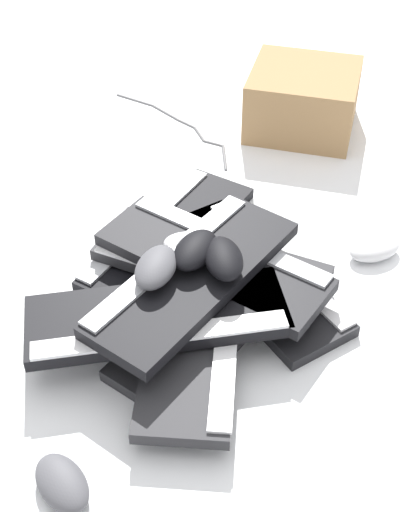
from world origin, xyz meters
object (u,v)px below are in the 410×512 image
Objects in this scene: keyboard_4 at (194,332)px; keyboard_6 at (157,317)px; keyboard_0 at (255,276)px; cardboard_box at (303,100)px; keyboard_1 at (169,236)px; mouse_1 at (195,250)px; mouse_0 at (223,258)px; mouse_3 at (375,248)px; keyboard_7 at (194,276)px; mouse_5 at (194,246)px; keyboard_2 at (214,318)px; mouse_4 at (62,483)px; mouse_2 at (156,267)px; keyboard_3 at (210,264)px; keyboard_5 at (213,260)px.

keyboard_4 is 1.01× the size of keyboard_6.
keyboard_0 is 1.82× the size of cardboard_box.
keyboard_1 is 0.23m from mouse_1.
mouse_3 is at bearing -71.94° from mouse_0.
keyboard_7 is 4.06× the size of mouse_5.
keyboard_6 reaches higher than keyboard_2.
mouse_0 is 1.00× the size of mouse_1.
keyboard_0 is 0.25m from mouse_3.
mouse_1 is (-0.13, -0.03, 0.13)m from keyboard_0.
cardboard_box is (0.74, 0.82, 0.06)m from mouse_4.
keyboard_1 is at bearing 14.67° from mouse_2.
mouse_0 is at bearing 136.75° from mouse_5.
keyboard_0 is at bearing -122.67° from cardboard_box.
keyboard_0 is 0.09m from keyboard_3.
keyboard_5 is 0.10m from mouse_0.
mouse_2 is at bearing 90.87° from mouse_0.
keyboard_3 is 3.87× the size of mouse_2.
mouse_4 is at bearing 135.88° from mouse_0.
mouse_5 is at bearing 173.33° from keyboard_0.
keyboard_1 is 0.27m from mouse_0.
keyboard_3 is at bearing 2.87° from mouse_0.
keyboard_0 is 0.17m from mouse_0.
mouse_3 is (0.38, -0.17, 0.01)m from keyboard_1.
mouse_2 reaches higher than mouse_5.
mouse_4 is at bearing 20.63° from mouse_3.
keyboard_7 is 0.07m from mouse_5.
cardboard_box is (0.52, 0.54, -0.06)m from mouse_2.
cardboard_box is at bearing 50.71° from keyboard_5.
keyboard_3 is 0.18m from keyboard_4.
mouse_0 reaches higher than keyboard_5.
keyboard_6 is at bearing -168.80° from keyboard_2.
keyboard_5 reaches higher than mouse_3.
keyboard_1 is 1.70× the size of cardboard_box.
keyboard_6 is at bearing -141.61° from keyboard_5.
mouse_0 is at bearing -95.19° from keyboard_3.
keyboard_6 is (-0.14, -0.13, 0.03)m from keyboard_3.
mouse_1 is at bearing 116.92° from mouse_4.
cardboard_box is (0.48, 0.62, 0.03)m from keyboard_4.
mouse_0 and mouse_1 have the same top height.
mouse_5 is (-0.37, 0.02, 0.09)m from mouse_3.
keyboard_7 is 4.06× the size of mouse_3.
keyboard_4 is (-0.05, -0.05, 0.03)m from keyboard_2.
mouse_4 is (-0.43, -0.33, 0.01)m from keyboard_0.
mouse_5 reaches higher than mouse_4.
mouse_0 is (-0.01, -0.07, 0.07)m from keyboard_5.
keyboard_7 reaches higher than keyboard_2.
mouse_0 is at bearing -125.94° from cardboard_box.
cardboard_box is at bearing 53.37° from keyboard_2.
keyboard_2 is at bearing -86.98° from keyboard_1.
keyboard_7 is 0.07m from mouse_2.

